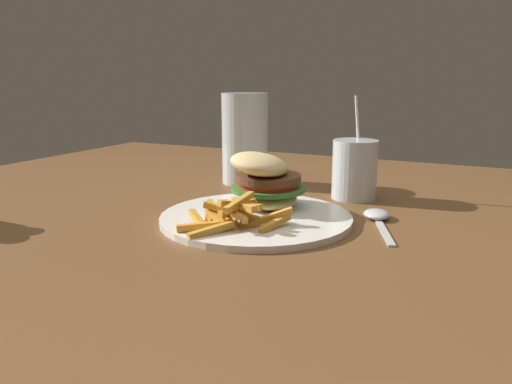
{
  "coord_description": "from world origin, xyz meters",
  "views": [
    {
      "loc": [
        -0.66,
        -0.44,
        0.96
      ],
      "look_at": [
        0.01,
        -0.12,
        0.79
      ],
      "focal_mm": 35.0,
      "sensor_mm": 36.0,
      "label": 1
    }
  ],
  "objects_px": {
    "juice_glass": "(355,171)",
    "spoon": "(377,216)",
    "meal_plate_near": "(259,198)",
    "beer_glass": "(245,142)"
  },
  "relations": [
    {
      "from": "meal_plate_near",
      "to": "spoon",
      "type": "bearing_deg",
      "value": -69.99
    },
    {
      "from": "beer_glass",
      "to": "spoon",
      "type": "bearing_deg",
      "value": -117.1
    },
    {
      "from": "juice_glass",
      "to": "spoon",
      "type": "height_order",
      "value": "juice_glass"
    },
    {
      "from": "meal_plate_near",
      "to": "beer_glass",
      "type": "relative_size",
      "value": 1.59
    },
    {
      "from": "meal_plate_near",
      "to": "juice_glass",
      "type": "distance_m",
      "value": 0.21
    },
    {
      "from": "meal_plate_near",
      "to": "spoon",
      "type": "xyz_separation_m",
      "value": [
        0.06,
        -0.17,
        -0.02
      ]
    },
    {
      "from": "meal_plate_near",
      "to": "spoon",
      "type": "height_order",
      "value": "meal_plate_near"
    },
    {
      "from": "juice_glass",
      "to": "meal_plate_near",
      "type": "bearing_deg",
      "value": 151.5
    },
    {
      "from": "beer_glass",
      "to": "juice_glass",
      "type": "bearing_deg",
      "value": -98.46
    },
    {
      "from": "meal_plate_near",
      "to": "juice_glass",
      "type": "xyz_separation_m",
      "value": [
        0.19,
        -0.1,
        0.02
      ]
    }
  ]
}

